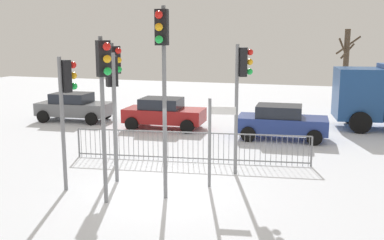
{
  "coord_description": "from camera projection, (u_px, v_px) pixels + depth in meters",
  "views": [
    {
      "loc": [
        4.65,
        -11.51,
        4.36
      ],
      "look_at": [
        -0.12,
        3.47,
        1.42
      ],
      "focal_mm": 41.72,
      "sensor_mm": 36.0,
      "label": 1
    }
  ],
  "objects": [
    {
      "name": "car_blue_near",
      "position": [
        281.0,
        121.0,
        19.21
      ],
      "size": [
        3.89,
        2.11,
        1.47
      ],
      "rotation": [
        0.0,
        0.0,
        0.06
      ],
      "color": "navy",
      "rests_on": "ground"
    },
    {
      "name": "pedestrian_guard_railing",
      "position": [
        190.0,
        146.0,
        15.74
      ],
      "size": [
        8.3,
        1.31,
        1.07
      ],
      "rotation": [
        0.0,
        0.0,
        0.15
      ],
      "color": "slate",
      "rests_on": "ground"
    },
    {
      "name": "traffic_light_mid_right",
      "position": [
        115.0,
        77.0,
        14.72
      ],
      "size": [
        0.5,
        0.43,
        4.16
      ],
      "rotation": [
        0.0,
        0.0,
        4.13
      ],
      "color": "slate",
      "rests_on": "ground"
    },
    {
      "name": "traffic_light_foreground_left",
      "position": [
        241.0,
        80.0,
        13.89
      ],
      "size": [
        0.51,
        0.43,
        4.14
      ],
      "rotation": [
        0.0,
        0.0,
        5.27
      ],
      "color": "slate",
      "rests_on": "ground"
    },
    {
      "name": "ground_plane",
      "position": [
        160.0,
        189.0,
        12.97
      ],
      "size": [
        60.0,
        60.0,
        0.0
      ],
      "primitive_type": "plane",
      "color": "white"
    },
    {
      "name": "car_grey_trailing",
      "position": [
        74.0,
        106.0,
        23.36
      ],
      "size": [
        3.92,
        2.16,
        1.47
      ],
      "rotation": [
        0.0,
        0.0,
        0.07
      ],
      "color": "slate",
      "rests_on": "ground"
    },
    {
      "name": "direction_sign_post",
      "position": [
        212.0,
        137.0,
        12.91
      ],
      "size": [
        0.78,
        0.2,
        2.63
      ],
      "rotation": [
        0.0,
        0.0,
        0.18
      ],
      "color": "slate",
      "rests_on": "ground"
    },
    {
      "name": "traffic_light_rear_right",
      "position": [
        112.0,
        88.0,
        13.26
      ],
      "size": [
        0.47,
        0.46,
        3.9
      ],
      "rotation": [
        0.0,
        0.0,
        0.84
      ],
      "color": "slate",
      "rests_on": "ground"
    },
    {
      "name": "car_red_far",
      "position": [
        164.0,
        113.0,
        21.42
      ],
      "size": [
        3.9,
        2.13,
        1.47
      ],
      "rotation": [
        0.0,
        0.0,
        0.06
      ],
      "color": "maroon",
      "rests_on": "ground"
    },
    {
      "name": "traffic_light_rear_left",
      "position": [
        163.0,
        61.0,
        11.44
      ],
      "size": [
        0.34,
        0.57,
        5.15
      ],
      "rotation": [
        0.0,
        0.0,
        3.22
      ],
      "color": "slate",
      "rests_on": "ground"
    },
    {
      "name": "traffic_light_foreground_right",
      "position": [
        66.0,
        93.0,
        12.48
      ],
      "size": [
        0.41,
        0.52,
        3.83
      ],
      "rotation": [
        0.0,
        0.0,
        5.8
      ],
      "color": "slate",
      "rests_on": "ground"
    },
    {
      "name": "bare_tree_left",
      "position": [
        346.0,
        65.0,
        29.22
      ],
      "size": [
        1.57,
        1.47,
        4.85
      ],
      "color": "#473828",
      "rests_on": "ground"
    },
    {
      "name": "traffic_light_mid_left",
      "position": [
        104.0,
        83.0,
        11.22
      ],
      "size": [
        0.48,
        0.45,
        4.38
      ],
      "rotation": [
        0.0,
        0.0,
        4.02
      ],
      "color": "slate",
      "rests_on": "ground"
    }
  ]
}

